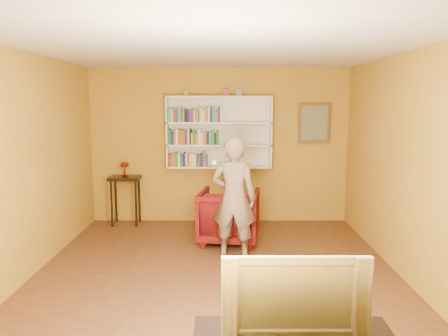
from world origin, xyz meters
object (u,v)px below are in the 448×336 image
(console_table, at_px, (125,185))
(person, at_px, (234,198))
(bookshelf, at_px, (219,132))
(television, at_px, (294,292))
(ruby_lustre, at_px, (125,166))
(armchair, at_px, (229,216))

(console_table, bearing_deg, person, -42.25)
(console_table, bearing_deg, bookshelf, 5.63)
(console_table, xyz_separation_m, person, (1.84, -1.67, 0.13))
(person, bearing_deg, bookshelf, -72.02)
(television, bearing_deg, ruby_lustre, 115.68)
(console_table, distance_m, ruby_lustre, 0.32)
(television, bearing_deg, console_table, 115.68)
(console_table, relative_size, television, 0.84)
(bookshelf, xyz_separation_m, ruby_lustre, (-1.62, -0.16, -0.57))
(armchair, relative_size, person, 0.53)
(ruby_lustre, relative_size, person, 0.15)
(armchair, distance_m, television, 3.57)
(bookshelf, distance_m, armchair, 1.65)
(bookshelf, bearing_deg, armchair, -81.69)
(console_table, height_order, ruby_lustre, ruby_lustre)
(person, bearing_deg, ruby_lustre, -31.21)
(armchair, bearing_deg, person, 102.43)
(bookshelf, xyz_separation_m, console_table, (-1.62, -0.16, -0.89))
(ruby_lustre, height_order, person, person)
(console_table, bearing_deg, ruby_lustre, 135.00)
(ruby_lustre, bearing_deg, bookshelf, 5.63)
(console_table, distance_m, television, 5.01)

